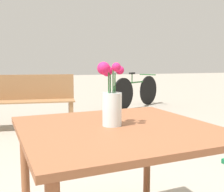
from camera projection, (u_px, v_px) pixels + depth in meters
table_front at (118, 143)px, 1.46m from camera, size 1.05×1.04×0.73m
flower_vase at (111, 103)px, 1.45m from camera, size 0.15×0.14×0.33m
bench_middle at (17, 99)px, 4.40m from camera, size 1.81×0.57×0.85m
bicycle at (137, 91)px, 6.49m from camera, size 1.49×0.93×0.81m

